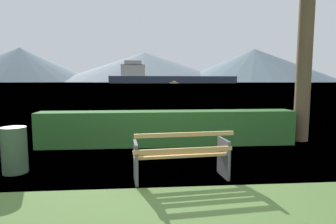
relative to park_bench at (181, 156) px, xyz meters
The scene contains 8 objects.
ground_plane 0.43m from the park_bench, 95.41° to the left, with size 1400.00×1400.00×0.00m, color #4C6B33.
water_surface 309.67m from the park_bench, 90.00° to the left, with size 620.00×620.00×0.00m, color #7A99A8.
park_bench is the anchor object (origin of this frame).
hedge_row 2.65m from the park_bench, 90.12° to the left, with size 6.67×0.63×0.90m, color #285B23.
trash_bin 3.07m from the park_bench, 168.15° to the left, with size 0.44×0.44×0.85m, color #385138.
cargo_ship_large 233.69m from the park_bench, 86.11° to the left, with size 108.70×21.57×18.32m.
fishing_boat_near 209.09m from the park_bench, 83.98° to the left, with size 7.05×4.01×1.95m.
distant_hills 573.93m from the park_bench, 90.20° to the left, with size 762.34×403.59×66.86m.
Camera 1 is at (-0.61, -4.68, 1.68)m, focal length 30.00 mm.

